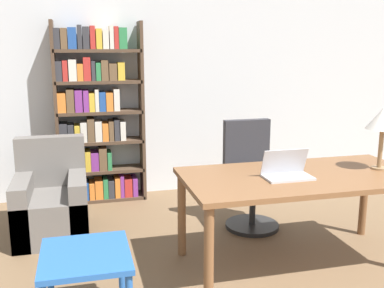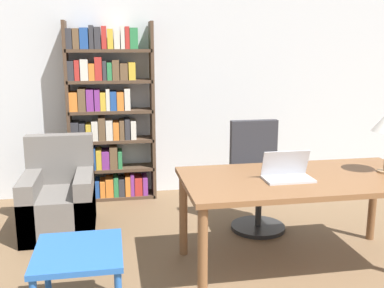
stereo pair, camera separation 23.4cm
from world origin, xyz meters
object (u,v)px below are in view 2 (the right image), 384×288
object	(u,v)px
laptop	(287,173)
armchair	(60,201)
bookshelf	(106,116)
side_table_blue	(79,261)
office_chair	(257,180)
desk	(303,187)

from	to	relation	value
laptop	armchair	world-z (taller)	laptop
bookshelf	armchair	bearing A→B (deg)	-117.47
laptop	bookshelf	xyz separation A→B (m)	(-1.36, 2.08, 0.16)
laptop	side_table_blue	world-z (taller)	laptop
office_chair	side_table_blue	size ratio (longest dim) A/B	1.78
desk	side_table_blue	xyz separation A→B (m)	(-1.69, -0.44, -0.26)
desk	office_chair	size ratio (longest dim) A/B	1.79
office_chair	armchair	xyz separation A→B (m)	(-1.90, 0.25, -0.18)
office_chair	armchair	size ratio (longest dim) A/B	1.17
side_table_blue	bookshelf	size ratio (longest dim) A/B	0.29
laptop	armchair	bearing A→B (deg)	146.93
office_chair	bookshelf	distance (m)	1.90
side_table_blue	bookshelf	xyz separation A→B (m)	(0.17, 2.47, 0.55)
office_chair	bookshelf	xyz separation A→B (m)	(-1.44, 1.14, 0.50)
desk	side_table_blue	world-z (taller)	desk
armchair	side_table_blue	bearing A→B (deg)	-79.62
desk	laptop	world-z (taller)	laptop
laptop	bookshelf	bearing A→B (deg)	123.23
laptop	office_chair	xyz separation A→B (m)	(0.08, 0.93, -0.34)
office_chair	side_table_blue	world-z (taller)	office_chair
desk	bookshelf	xyz separation A→B (m)	(-1.51, 2.03, 0.30)
desk	office_chair	bearing A→B (deg)	94.81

